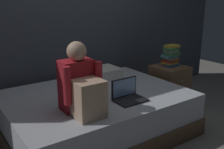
{
  "coord_description": "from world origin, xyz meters",
  "views": [
    {
      "loc": [
        -1.63,
        -2.06,
        1.51
      ],
      "look_at": [
        -0.12,
        0.1,
        0.74
      ],
      "focal_mm": 41.95,
      "sensor_mm": 36.0,
      "label": 1
    }
  ],
  "objects_px": {
    "nightstand": "(169,86)",
    "pillow": "(98,74)",
    "person_sitting": "(81,86)",
    "bed": "(96,113)",
    "laptop": "(128,95)",
    "book_stack": "(171,56)"
  },
  "relations": [
    {
      "from": "laptop",
      "to": "pillow",
      "type": "xyz_separation_m",
      "value": [
        0.15,
        0.82,
        0.01
      ]
    },
    {
      "from": "laptop",
      "to": "pillow",
      "type": "bearing_deg",
      "value": 79.58
    },
    {
      "from": "nightstand",
      "to": "pillow",
      "type": "bearing_deg",
      "value": 160.27
    },
    {
      "from": "person_sitting",
      "to": "bed",
      "type": "bearing_deg",
      "value": 43.71
    },
    {
      "from": "nightstand",
      "to": "pillow",
      "type": "relative_size",
      "value": 1.04
    },
    {
      "from": "pillow",
      "to": "bed",
      "type": "bearing_deg",
      "value": -125.28
    },
    {
      "from": "bed",
      "to": "pillow",
      "type": "bearing_deg",
      "value": 54.72
    },
    {
      "from": "bed",
      "to": "nightstand",
      "type": "relative_size",
      "value": 3.42
    },
    {
      "from": "nightstand",
      "to": "book_stack",
      "type": "relative_size",
      "value": 1.96
    },
    {
      "from": "nightstand",
      "to": "person_sitting",
      "type": "height_order",
      "value": "person_sitting"
    },
    {
      "from": "nightstand",
      "to": "laptop",
      "type": "relative_size",
      "value": 1.83
    },
    {
      "from": "person_sitting",
      "to": "laptop",
      "type": "xyz_separation_m",
      "value": [
        0.54,
        -0.02,
        -0.2
      ]
    },
    {
      "from": "nightstand",
      "to": "laptop",
      "type": "distance_m",
      "value": 1.25
    },
    {
      "from": "book_stack",
      "to": "pillow",
      "type": "bearing_deg",
      "value": 161.46
    },
    {
      "from": "laptop",
      "to": "nightstand",
      "type": "bearing_deg",
      "value": 22.48
    },
    {
      "from": "pillow",
      "to": "book_stack",
      "type": "xyz_separation_m",
      "value": [
        1.0,
        -0.33,
        0.18
      ]
    },
    {
      "from": "pillow",
      "to": "book_stack",
      "type": "relative_size",
      "value": 1.88
    },
    {
      "from": "bed",
      "to": "laptop",
      "type": "height_order",
      "value": "laptop"
    },
    {
      "from": "bed",
      "to": "person_sitting",
      "type": "xyz_separation_m",
      "value": [
        -0.37,
        -0.35,
        0.5
      ]
    },
    {
      "from": "bed",
      "to": "pillow",
      "type": "distance_m",
      "value": 0.63
    },
    {
      "from": "person_sitting",
      "to": "laptop",
      "type": "distance_m",
      "value": 0.57
    },
    {
      "from": "bed",
      "to": "person_sitting",
      "type": "height_order",
      "value": "person_sitting"
    }
  ]
}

